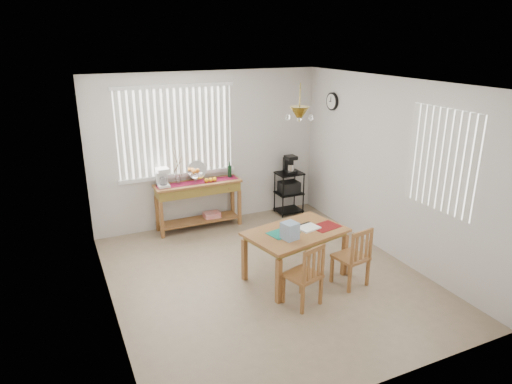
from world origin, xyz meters
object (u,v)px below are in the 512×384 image
chair_right (353,257)px  chair_left (305,275)px  wire_cart (289,189)px  sideboard (199,194)px  cart_items (289,165)px  dining_table (296,236)px

chair_right → chair_left: bearing=-169.9°
chair_left → chair_right: size_ratio=0.99×
wire_cart → chair_left: (-1.30, -2.77, -0.07)m
sideboard → chair_right: chair_right is taller
sideboard → chair_right: 2.94m
cart_items → chair_left: size_ratio=0.39×
wire_cart → chair_left: 3.06m
sideboard → chair_left: size_ratio=1.78×
wire_cart → chair_right: size_ratio=0.94×
wire_cart → dining_table: size_ratio=0.55×
wire_cart → dining_table: 2.39m
dining_table → chair_right: 0.79m
chair_left → chair_right: 0.82m
sideboard → chair_left: chair_left is taller
sideboard → chair_right: size_ratio=1.75×
cart_items → dining_table: cart_items is taller
wire_cart → chair_left: chair_left is taller
wire_cart → cart_items: bearing=90.0°
cart_items → chair_right: cart_items is taller
sideboard → cart_items: bearing=-1.0°
sideboard → cart_items: 1.74m
chair_left → dining_table: bearing=70.3°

